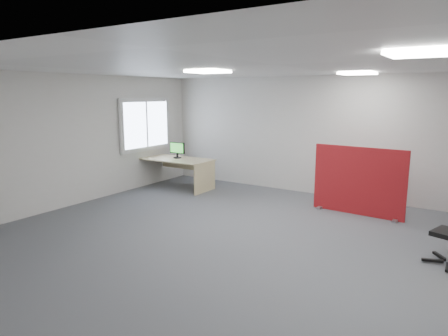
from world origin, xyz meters
The scene contains 10 objects.
floor centered at (0.00, 0.00, 0.00)m, with size 9.00×9.00×0.00m, color #56595E.
ceiling centered at (0.00, 0.00, 2.70)m, with size 9.00×7.00×0.02m, color white.
wall_back centered at (0.00, 3.50, 1.35)m, with size 9.00×0.02×2.70m, color silver.
wall_front centered at (0.00, -3.50, 1.35)m, with size 9.00×0.02×2.70m, color silver.
wall_left centered at (-4.50, 0.00, 1.35)m, with size 0.02×7.00×2.70m, color silver.
window centered at (-4.44, 2.00, 1.55)m, with size 0.06×1.70×1.30m.
ceiling_lights centered at (0.33, 0.67, 2.67)m, with size 4.10×4.10×0.04m.
red_divider centered at (0.67, 2.38, 0.65)m, with size 1.75×0.30×1.31m.
second_desk centered at (-3.68, 2.26, 0.56)m, with size 1.78×0.89×0.73m.
monitor_second centered at (-3.72, 2.31, 0.95)m, with size 0.43×0.20×0.39m.
Camera 1 is at (2.54, -5.25, 2.30)m, focal length 32.00 mm.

